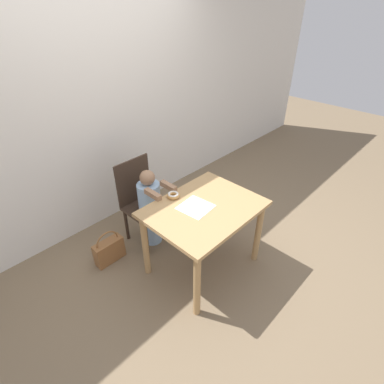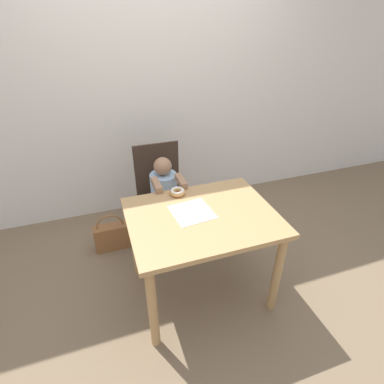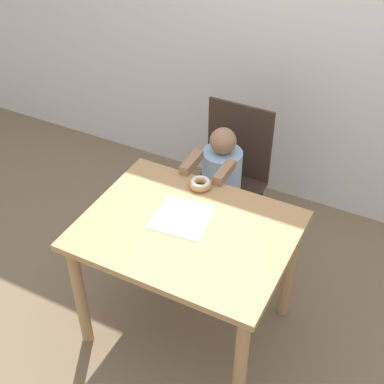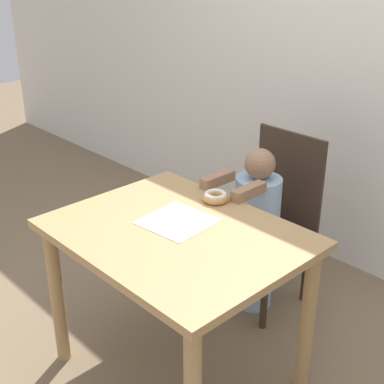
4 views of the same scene
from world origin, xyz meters
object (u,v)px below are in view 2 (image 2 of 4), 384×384
Objects in this scene: handbag at (112,236)px; donut at (177,192)px; chair at (161,195)px; child_figure at (165,203)px.

donut is at bearing -38.81° from handbag.
chair is 7.74× the size of donut.
child_figure is (0.00, -0.13, -0.02)m from chair.
donut is 0.90m from handbag.
child_figure reaches higher than donut.
chair reaches higher than child_figure.
handbag is at bearing -175.56° from chair.
chair reaches higher than handbag.
child_figure is at bearing -10.29° from handbag.
handbag is (-0.52, 0.42, -0.61)m from donut.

